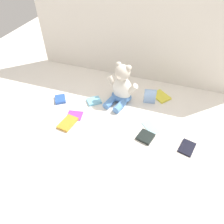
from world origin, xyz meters
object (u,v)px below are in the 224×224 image
(book_case_0, at_px, (161,96))
(book_case_9, at_px, (75,115))
(book_case_2, at_px, (94,101))
(book_case_5, at_px, (146,137))
(teddy_bear, at_px, (121,88))
(book_case_3, at_px, (60,99))
(book_case_1, at_px, (151,127))
(book_case_7, at_px, (68,123))
(book_case_6, at_px, (150,97))
(book_case_4, at_px, (60,140))
(book_case_8, at_px, (187,147))

(book_case_0, height_order, book_case_9, book_case_0)
(book_case_2, distance_m, book_case_5, 0.48)
(teddy_bear, distance_m, book_case_0, 0.32)
(book_case_5, bearing_deg, book_case_3, 92.83)
(book_case_9, bearing_deg, book_case_5, -104.68)
(book_case_1, distance_m, book_case_5, 0.10)
(teddy_bear, relative_size, book_case_2, 3.10)
(book_case_5, bearing_deg, book_case_2, 79.24)
(book_case_1, bearing_deg, book_case_9, -38.06)
(book_case_1, relative_size, book_case_7, 0.95)
(book_case_2, height_order, book_case_6, book_case_6)
(book_case_5, relative_size, book_case_7, 0.70)
(book_case_0, distance_m, book_case_4, 0.80)
(book_case_0, relative_size, book_case_7, 1.00)
(book_case_6, distance_m, book_case_9, 0.54)
(book_case_2, relative_size, book_case_8, 0.86)
(book_case_2, bearing_deg, book_case_5, 23.72)
(book_case_3, height_order, book_case_4, book_case_3)
(book_case_1, distance_m, book_case_8, 0.25)
(book_case_6, relative_size, book_case_8, 1.02)
(book_case_5, distance_m, book_case_7, 0.51)
(teddy_bear, bearing_deg, book_case_2, -140.62)
(book_case_1, xyz_separation_m, book_case_3, (-0.68, 0.06, 0.01))
(book_case_2, relative_size, book_case_6, 0.84)
(book_case_6, height_order, book_case_9, book_case_6)
(book_case_4, relative_size, book_case_6, 0.81)
(book_case_7, xyz_separation_m, book_case_9, (0.01, 0.09, -0.00))
(book_case_3, xyz_separation_m, book_case_8, (0.92, -0.15, -0.00))
(book_case_8, xyz_separation_m, book_case_9, (-0.74, 0.04, -0.00))
(book_case_0, bearing_deg, book_case_9, -14.07)
(book_case_5, relative_size, book_case_6, 0.81)
(book_case_3, height_order, book_case_7, book_case_3)
(book_case_2, relative_size, book_case_3, 1.01)
(book_case_4, bearing_deg, book_case_0, 168.93)
(teddy_bear, bearing_deg, book_case_6, 24.54)
(book_case_5, bearing_deg, book_case_6, 23.63)
(book_case_1, height_order, book_case_2, book_case_2)
(book_case_2, height_order, book_case_8, book_case_2)
(book_case_3, xyz_separation_m, book_case_7, (0.17, -0.20, -0.00))
(teddy_bear, height_order, book_case_6, teddy_bear)
(book_case_1, height_order, book_case_3, book_case_3)
(book_case_3, relative_size, book_case_6, 0.83)
(book_case_8, height_order, book_case_9, book_case_8)
(teddy_bear, xyz_separation_m, book_case_3, (-0.42, -0.15, -0.10))
(book_case_1, relative_size, book_case_4, 1.35)
(teddy_bear, distance_m, book_case_4, 0.55)
(book_case_8, bearing_deg, book_case_3, -175.48)
(book_case_3, xyz_separation_m, book_case_4, (0.19, -0.34, -0.01))
(book_case_0, relative_size, book_case_3, 1.38)
(book_case_4, bearing_deg, book_case_8, 132.90)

